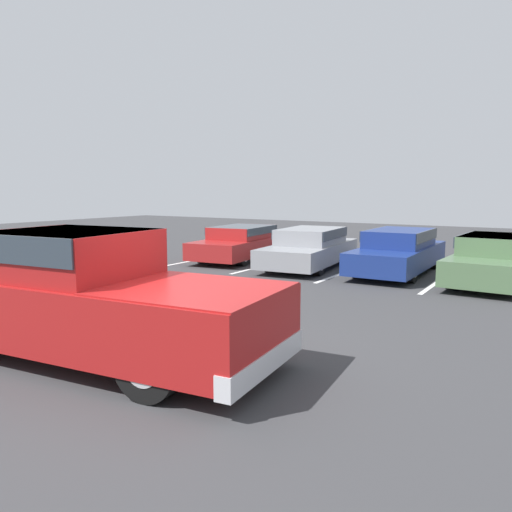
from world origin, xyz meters
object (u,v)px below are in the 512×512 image
at_px(parked_sedan_b, 310,246).
at_px(parked_sedan_c, 399,250).
at_px(parked_sedan_d, 496,258).
at_px(pickup_truck, 88,296).
at_px(parked_sedan_a, 241,242).

height_order(parked_sedan_b, parked_sedan_c, parked_sedan_c).
distance_m(parked_sedan_b, parked_sedan_d, 5.28).
xyz_separation_m(pickup_truck, parked_sedan_a, (-3.83, 9.69, -0.28)).
distance_m(pickup_truck, parked_sedan_b, 9.46).
relative_size(parked_sedan_a, parked_sedan_c, 0.98).
bearing_deg(parked_sedan_d, parked_sedan_a, -89.21).
relative_size(parked_sedan_a, parked_sedan_d, 1.03).
distance_m(pickup_truck, parked_sedan_a, 10.42).
xyz_separation_m(pickup_truck, parked_sedan_c, (1.62, 9.74, -0.23)).
bearing_deg(parked_sedan_b, parked_sedan_c, 91.53).
bearing_deg(pickup_truck, parked_sedan_c, 74.66).
distance_m(pickup_truck, parked_sedan_d, 10.31).
bearing_deg(parked_sedan_c, parked_sedan_d, 81.89).
bearing_deg(parked_sedan_c, parked_sedan_a, -90.19).
bearing_deg(parked_sedan_a, pickup_truck, 15.64).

